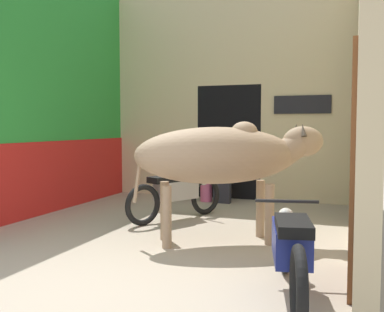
# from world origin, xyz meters

# --- Properties ---
(ground_plane) EXTENTS (30.00, 30.00, 0.00)m
(ground_plane) POSITION_xyz_m (0.00, 0.00, 0.00)
(ground_plane) COLOR tan
(wall_left_shopfront) EXTENTS (0.25, 5.17, 4.16)m
(wall_left_shopfront) POSITION_xyz_m (-2.43, 2.57, 2.01)
(wall_left_shopfront) COLOR green
(wall_left_shopfront) RESTS_ON ground_plane
(wall_back_with_doorway) EXTENTS (4.69, 0.93, 4.16)m
(wall_back_with_doorway) POSITION_xyz_m (0.01, 5.42, 1.72)
(wall_back_with_doorway) COLOR beige
(wall_back_with_doorway) RESTS_ON ground_plane
(wall_right_with_door) EXTENTS (0.22, 5.17, 4.16)m
(wall_right_with_door) POSITION_xyz_m (2.43, 2.54, 2.05)
(wall_right_with_door) COLOR beige
(wall_right_with_door) RESTS_ON ground_plane
(cow) EXTENTS (2.31, 1.54, 1.47)m
(cow) POSITION_xyz_m (0.85, 1.96, 1.05)
(cow) COLOR tan
(cow) RESTS_ON ground_plane
(motorcycle_near) EXTENTS (0.63, 1.87, 0.73)m
(motorcycle_near) POSITION_xyz_m (1.86, 0.43, 0.41)
(motorcycle_near) COLOR black
(motorcycle_near) RESTS_ON ground_plane
(motorcycle_far) EXTENTS (0.96, 1.64, 0.72)m
(motorcycle_far) POSITION_xyz_m (-0.18, 2.97, 0.40)
(motorcycle_far) COLOR black
(motorcycle_far) RESTS_ON ground_plane
(shopkeeper_seated) EXTENTS (0.44, 0.34, 1.19)m
(shopkeeper_seated) POSITION_xyz_m (0.06, 4.74, 0.63)
(shopkeeper_seated) COLOR #282833
(shopkeeper_seated) RESTS_ON ground_plane
(plastic_stool) EXTENTS (0.32, 0.32, 0.45)m
(plastic_stool) POSITION_xyz_m (-0.27, 4.70, 0.24)
(plastic_stool) COLOR #DB6093
(plastic_stool) RESTS_ON ground_plane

